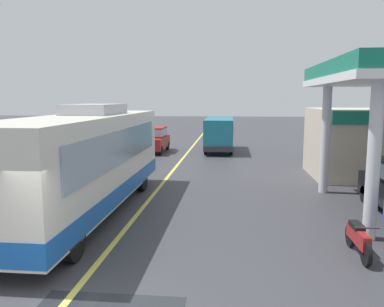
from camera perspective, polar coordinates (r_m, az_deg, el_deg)
name	(u,v)px	position (r m, az deg, el deg)	size (l,w,h in m)	color
ground	(185,156)	(26.28, -1.06, -0.34)	(120.00, 120.00, 0.00)	#38383D
lane_divider_stripe	(174,169)	(21.39, -2.65, -2.29)	(0.16, 50.00, 0.01)	#D8CC4C
coach_bus_main	(86,163)	(13.42, -15.44, -1.39)	(2.60, 11.04, 3.69)	silver
minibus_opposing_lane	(219,131)	(28.56, 4.09, 3.29)	(2.04, 6.13, 2.44)	teal
motorcycle_parked_forecourt	(358,238)	(10.57, 23.47, -11.47)	(0.55, 1.80, 0.92)	black
car_trailing_behind_bus	(154,138)	(28.20, -5.65, 2.28)	(1.70, 4.20, 1.82)	maroon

